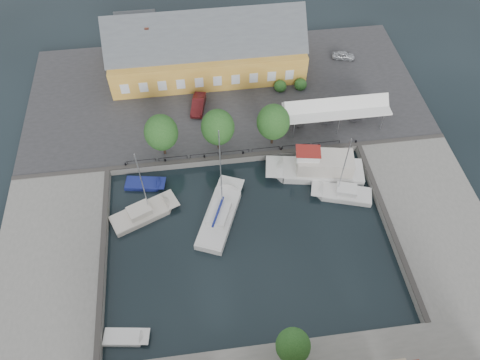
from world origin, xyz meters
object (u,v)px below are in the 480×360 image
(warehouse, at_px, (203,50))
(east_boat_a, at_px, (343,194))
(car_red, at_px, (198,104))
(tent_canopy, at_px, (337,109))
(car_silver, at_px, (344,55))
(launch_nw, at_px, (145,184))
(west_boat_b, at_px, (143,214))
(center_sailboat, at_px, (220,216))
(launch_sw, at_px, (126,338))
(trawler, at_px, (319,168))

(warehouse, bearing_deg, east_boat_a, -59.39)
(car_red, xyz_separation_m, east_boat_a, (16.40, -16.75, -1.50))
(tent_canopy, distance_m, car_silver, 14.67)
(launch_nw, bearing_deg, car_red, 56.97)
(west_boat_b, bearing_deg, center_sailboat, -9.55)
(car_silver, distance_m, west_boat_b, 39.72)
(tent_canopy, relative_size, east_boat_a, 1.32)
(car_silver, xyz_separation_m, east_boat_a, (-6.71, -25.01, -1.33))
(launch_sw, bearing_deg, car_silver, 50.20)
(west_boat_b, bearing_deg, tent_canopy, 23.25)
(west_boat_b, relative_size, launch_nw, 2.13)
(warehouse, relative_size, east_boat_a, 2.69)
(east_boat_a, bearing_deg, trawler, 119.81)
(tent_canopy, relative_size, west_boat_b, 1.25)
(car_red, xyz_separation_m, center_sailboat, (1.12, -18.02, -1.40))
(tent_canopy, bearing_deg, launch_nw, -165.74)
(launch_sw, bearing_deg, trawler, 37.32)
(warehouse, xyz_separation_m, car_red, (-1.45, -8.51, -2.66))
(center_sailboat, xyz_separation_m, west_boat_b, (-9.03, 1.52, -0.10))
(trawler, relative_size, east_boat_a, 1.21)
(warehouse, bearing_deg, center_sailboat, -90.71)
(west_boat_b, height_order, launch_sw, west_boat_b)
(center_sailboat, bearing_deg, launch_nw, 145.36)
(tent_canopy, relative_size, launch_sw, 2.93)
(tent_canopy, bearing_deg, car_silver, 69.59)
(warehouse, xyz_separation_m, car_silver, (21.66, -0.25, -2.83))
(warehouse, distance_m, launch_sw, 41.39)
(center_sailboat, relative_size, launch_sw, 3.00)
(east_boat_a, bearing_deg, warehouse, 120.61)
(launch_sw, bearing_deg, center_sailboat, 50.46)
(car_silver, bearing_deg, launch_nw, 137.58)
(car_silver, distance_m, trawler, 22.97)
(warehouse, relative_size, trawler, 2.23)
(center_sailboat, distance_m, trawler, 14.06)
(car_silver, relative_size, east_boat_a, 0.33)
(warehouse, height_order, center_sailboat, center_sailboat)
(tent_canopy, relative_size, car_silver, 4.01)
(center_sailboat, relative_size, east_boat_a, 1.35)
(center_sailboat, xyz_separation_m, trawler, (13.08, 5.11, 0.65))
(trawler, bearing_deg, launch_sw, -142.68)
(car_red, relative_size, center_sailboat, 0.33)
(car_silver, xyz_separation_m, launch_sw, (-32.80, -39.38, -1.50))
(launch_sw, height_order, launch_nw, launch_sw)
(tent_canopy, height_order, trawler, trawler)
(west_boat_b, bearing_deg, east_boat_a, -0.59)
(center_sailboat, xyz_separation_m, east_boat_a, (15.28, 1.27, -0.10))
(center_sailboat, bearing_deg, launch_sw, -129.54)
(warehouse, xyz_separation_m, center_sailboat, (-0.33, -26.53, -4.07))
(east_boat_a, height_order, launch_nw, east_boat_a)
(warehouse, distance_m, car_silver, 21.85)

